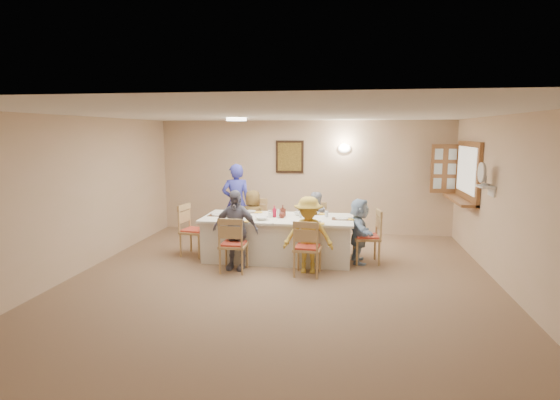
# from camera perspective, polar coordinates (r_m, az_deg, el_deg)

# --- Properties ---
(ground) EXTENTS (7.00, 7.00, 0.00)m
(ground) POSITION_cam_1_polar(r_m,az_deg,el_deg) (6.65, -0.13, -10.89)
(ground) COLOR #8A6A4A
(room_walls) EXTENTS (7.00, 7.00, 7.00)m
(room_walls) POSITION_cam_1_polar(r_m,az_deg,el_deg) (6.30, -0.13, 2.17)
(room_walls) COLOR beige
(room_walls) RESTS_ON ground
(wall_picture) EXTENTS (0.62, 0.05, 0.72)m
(wall_picture) POSITION_cam_1_polar(r_m,az_deg,el_deg) (9.74, 1.27, 5.66)
(wall_picture) COLOR black
(wall_picture) RESTS_ON room_walls
(wall_sconce) EXTENTS (0.26, 0.09, 0.18)m
(wall_sconce) POSITION_cam_1_polar(r_m,az_deg,el_deg) (9.63, 8.40, 6.72)
(wall_sconce) COLOR white
(wall_sconce) RESTS_ON room_walls
(ceiling_light) EXTENTS (0.36, 0.36, 0.05)m
(ceiling_light) POSITION_cam_1_polar(r_m,az_deg,el_deg) (7.93, -5.71, 10.44)
(ceiling_light) COLOR white
(ceiling_light) RESTS_ON room_walls
(serving_hatch) EXTENTS (0.06, 1.50, 1.15)m
(serving_hatch) POSITION_cam_1_polar(r_m,az_deg,el_deg) (8.90, 23.35, 3.33)
(serving_hatch) COLOR #905F34
(serving_hatch) RESTS_ON room_walls
(hatch_sill) EXTENTS (0.30, 1.50, 0.05)m
(hatch_sill) POSITION_cam_1_polar(r_m,az_deg,el_deg) (8.93, 22.39, 0.01)
(hatch_sill) COLOR #905F34
(hatch_sill) RESTS_ON room_walls
(shutter_door) EXTENTS (0.55, 0.04, 1.00)m
(shutter_door) POSITION_cam_1_polar(r_m,az_deg,el_deg) (9.58, 20.71, 3.83)
(shutter_door) COLOR #905F34
(shutter_door) RESTS_ON room_walls
(fan_shelf) EXTENTS (0.22, 0.36, 0.03)m
(fan_shelf) POSITION_cam_1_polar(r_m,az_deg,el_deg) (7.60, 25.24, 1.61)
(fan_shelf) COLOR white
(fan_shelf) RESTS_ON room_walls
(desk_fan) EXTENTS (0.30, 0.30, 0.28)m
(desk_fan) POSITION_cam_1_polar(r_m,az_deg,el_deg) (7.57, 25.10, 2.74)
(desk_fan) COLOR #A5A5A8
(desk_fan) RESTS_ON fan_shelf
(dining_table) EXTENTS (2.64, 1.12, 0.76)m
(dining_table) POSITION_cam_1_polar(r_m,az_deg,el_deg) (7.79, -0.27, -4.99)
(dining_table) COLOR silver
(dining_table) RESTS_ON ground
(chair_back_left) EXTENTS (0.51, 0.51, 0.94)m
(chair_back_left) POSITION_cam_1_polar(r_m,az_deg,el_deg) (8.65, -3.38, -2.99)
(chair_back_left) COLOR tan
(chair_back_left) RESTS_ON ground
(chair_back_right) EXTENTS (0.47, 0.47, 0.90)m
(chair_back_right) POSITION_cam_1_polar(r_m,az_deg,el_deg) (8.49, 4.58, -3.39)
(chair_back_right) COLOR tan
(chair_back_right) RESTS_ON ground
(chair_front_left) EXTENTS (0.44, 0.44, 0.92)m
(chair_front_left) POSITION_cam_1_polar(r_m,az_deg,el_deg) (7.14, -6.08, -5.70)
(chair_front_left) COLOR tan
(chair_front_left) RESTS_ON ground
(chair_front_right) EXTENTS (0.46, 0.46, 0.91)m
(chair_front_right) POSITION_cam_1_polar(r_m,az_deg,el_deg) (6.94, 3.61, -6.15)
(chair_front_right) COLOR tan
(chair_front_right) RESTS_ON ground
(chair_left_end) EXTENTS (0.52, 0.52, 0.95)m
(chair_left_end) POSITION_cam_1_polar(r_m,az_deg,el_deg) (8.15, -11.12, -3.87)
(chair_left_end) COLOR tan
(chair_left_end) RESTS_ON ground
(chair_right_end) EXTENTS (0.51, 0.51, 0.94)m
(chair_right_end) POSITION_cam_1_polar(r_m,az_deg,el_deg) (7.69, 11.24, -4.66)
(chair_right_end) COLOR tan
(chair_right_end) RESTS_ON ground
(diner_back_left) EXTENTS (0.67, 0.54, 1.14)m
(diner_back_left) POSITION_cam_1_polar(r_m,az_deg,el_deg) (8.51, -3.55, -2.51)
(diner_back_left) COLOR brown
(diner_back_left) RESTS_ON ground
(diner_back_right) EXTENTS (0.71, 0.63, 1.13)m
(diner_back_right) POSITION_cam_1_polar(r_m,az_deg,el_deg) (8.35, 4.53, -2.78)
(diner_back_right) COLOR #A9ADBF
(diner_back_right) RESTS_ON ground
(diner_front_left) EXTENTS (0.83, 0.45, 1.32)m
(diner_front_left) POSITION_cam_1_polar(r_m,az_deg,el_deg) (7.20, -5.86, -3.90)
(diner_front_left) COLOR slate
(diner_front_left) RESTS_ON ground
(diner_front_right) EXTENTS (0.84, 0.53, 1.24)m
(diner_front_right) POSITION_cam_1_polar(r_m,az_deg,el_deg) (7.01, 3.71, -4.58)
(diner_front_right) COLOR gold
(diner_front_right) RESTS_ON ground
(diner_right_end) EXTENTS (1.12, 0.56, 1.13)m
(diner_right_end) POSITION_cam_1_polar(r_m,az_deg,el_deg) (7.67, 10.29, -3.97)
(diner_right_end) COLOR #A5C2E3
(diner_right_end) RESTS_ON ground
(caregiver) EXTENTS (0.76, 0.65, 1.61)m
(caregiver) POSITION_cam_1_polar(r_m,az_deg,el_deg) (9.02, -5.73, -0.36)
(caregiver) COLOR #363AB2
(caregiver) RESTS_ON ground
(placemat_fl) EXTENTS (0.37, 0.27, 0.01)m
(placemat_fl) POSITION_cam_1_polar(r_m,az_deg,el_deg) (7.43, -5.37, -2.70)
(placemat_fl) COLOR #472B19
(placemat_fl) RESTS_ON dining_table
(plate_fl) EXTENTS (0.25, 0.25, 0.02)m
(plate_fl) POSITION_cam_1_polar(r_m,az_deg,el_deg) (7.42, -5.37, -2.63)
(plate_fl) COLOR white
(plate_fl) RESTS_ON dining_table
(napkin_fl) EXTENTS (0.14, 0.14, 0.01)m
(napkin_fl) POSITION_cam_1_polar(r_m,az_deg,el_deg) (7.34, -4.10, -2.78)
(napkin_fl) COLOR yellow
(napkin_fl) RESTS_ON dining_table
(placemat_fr) EXTENTS (0.35, 0.26, 0.01)m
(placemat_fr) POSITION_cam_1_polar(r_m,az_deg,el_deg) (7.23, 3.91, -3.00)
(placemat_fr) COLOR #472B19
(placemat_fr) RESTS_ON dining_table
(plate_fr) EXTENTS (0.22, 0.22, 0.01)m
(plate_fr) POSITION_cam_1_polar(r_m,az_deg,el_deg) (7.23, 3.91, -2.92)
(plate_fr) COLOR white
(plate_fr) RESTS_ON dining_table
(napkin_fr) EXTENTS (0.13, 0.13, 0.01)m
(napkin_fr) POSITION_cam_1_polar(r_m,az_deg,el_deg) (7.17, 5.31, -3.07)
(napkin_fr) COLOR yellow
(napkin_fr) RESTS_ON dining_table
(placemat_bl) EXTENTS (0.37, 0.28, 0.01)m
(placemat_bl) POSITION_cam_1_polar(r_m,az_deg,el_deg) (8.23, -3.95, -1.54)
(placemat_bl) COLOR #472B19
(placemat_bl) RESTS_ON dining_table
(plate_bl) EXTENTS (0.23, 0.23, 0.01)m
(plate_bl) POSITION_cam_1_polar(r_m,az_deg,el_deg) (8.23, -3.95, -1.47)
(plate_bl) COLOR white
(plate_bl) RESTS_ON dining_table
(napkin_bl) EXTENTS (0.14, 0.14, 0.01)m
(napkin_bl) POSITION_cam_1_polar(r_m,az_deg,el_deg) (8.14, -2.79, -1.59)
(napkin_bl) COLOR yellow
(napkin_bl) RESTS_ON dining_table
(placemat_br) EXTENTS (0.34, 0.25, 0.01)m
(placemat_br) POSITION_cam_1_polar(r_m,az_deg,el_deg) (8.05, 4.41, -1.78)
(placemat_br) COLOR #472B19
(placemat_br) RESTS_ON dining_table
(plate_br) EXTENTS (0.23, 0.23, 0.01)m
(plate_br) POSITION_cam_1_polar(r_m,az_deg,el_deg) (8.05, 4.42, -1.71)
(plate_br) COLOR white
(plate_br) RESTS_ON dining_table
(napkin_br) EXTENTS (0.14, 0.14, 0.01)m
(napkin_br) POSITION_cam_1_polar(r_m,az_deg,el_deg) (7.99, 5.68, -1.83)
(napkin_br) COLOR yellow
(napkin_br) RESTS_ON dining_table
(placemat_le) EXTENTS (0.33, 0.25, 0.01)m
(placemat_le) POSITION_cam_1_polar(r_m,az_deg,el_deg) (7.96, -8.13, -1.97)
(placemat_le) COLOR #472B19
(placemat_le) RESTS_ON dining_table
(plate_le) EXTENTS (0.23, 0.23, 0.01)m
(plate_le) POSITION_cam_1_polar(r_m,az_deg,el_deg) (7.95, -8.13, -1.90)
(plate_le) COLOR white
(plate_le) RESTS_ON dining_table
(napkin_le) EXTENTS (0.14, 0.14, 0.01)m
(napkin_le) POSITION_cam_1_polar(r_m,az_deg,el_deg) (7.86, -6.98, -2.03)
(napkin_le) COLOR yellow
(napkin_le) RESTS_ON dining_table
(placemat_re) EXTENTS (0.34, 0.25, 0.01)m
(placemat_re) POSITION_cam_1_polar(r_m,az_deg,el_deg) (7.62, 8.08, -2.45)
(placemat_re) COLOR #472B19
(placemat_re) RESTS_ON dining_table
(plate_re) EXTENTS (0.23, 0.23, 0.01)m
(plate_re) POSITION_cam_1_polar(r_m,az_deg,el_deg) (7.62, 8.08, -2.38)
(plate_re) COLOR white
(plate_re) RESTS_ON dining_table
(napkin_re) EXTENTS (0.14, 0.14, 0.01)m
(napkin_re) POSITION_cam_1_polar(r_m,az_deg,el_deg) (7.57, 9.44, -2.51)
(napkin_re) COLOR yellow
(napkin_re) RESTS_ON dining_table
(teacup_a) EXTENTS (0.18, 0.18, 0.09)m
(teacup_a) POSITION_cam_1_polar(r_m,az_deg,el_deg) (7.59, -6.82, -2.16)
(teacup_a) COLOR white
(teacup_a) RESTS_ON dining_table
(teacup_b) EXTENTS (0.11, 0.11, 0.08)m
(teacup_b) POSITION_cam_1_polar(r_m,az_deg,el_deg) (8.15, 2.84, -1.35)
(teacup_b) COLOR white
(teacup_b) RESTS_ON dining_table
(bowl_a) EXTENTS (0.35, 0.35, 0.06)m
(bowl_a) POSITION_cam_1_polar(r_m,az_deg,el_deg) (7.49, -2.39, -2.38)
(bowl_a) COLOR white
(bowl_a) RESTS_ON dining_table
(bowl_b) EXTENTS (0.23, 0.23, 0.06)m
(bowl_b) POSITION_cam_1_polar(r_m,az_deg,el_deg) (7.89, 2.62, -1.77)
(bowl_b) COLOR white
(bowl_b) RESTS_ON dining_table
(condiment_ketchup) EXTENTS (0.14, 0.14, 0.21)m
(condiment_ketchup) POSITION_cam_1_polar(r_m,az_deg,el_deg) (7.69, -0.75, -1.50)
(condiment_ketchup) COLOR #B60F30
(condiment_ketchup) RESTS_ON dining_table
(condiment_brown) EXTENTS (0.16, 0.16, 0.20)m
(condiment_brown) POSITION_cam_1_polar(r_m,az_deg,el_deg) (7.78, 0.35, -1.40)
(condiment_brown) COLOR #5D2218
(condiment_brown) RESTS_ON dining_table
(condiment_malt) EXTENTS (0.19, 0.19, 0.15)m
(condiment_malt) POSITION_cam_1_polar(r_m,az_deg,el_deg) (7.62, 0.25, -1.82)
(condiment_malt) COLOR #5D2218
(condiment_malt) RESTS_ON dining_table
(drinking_glass) EXTENTS (0.07, 0.07, 0.10)m
(drinking_glass) POSITION_cam_1_polar(r_m,az_deg,el_deg) (7.77, -1.31, -1.74)
(drinking_glass) COLOR silver
(drinking_glass) RESTS_ON dining_table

